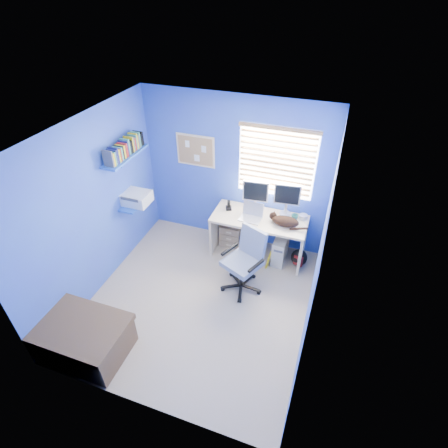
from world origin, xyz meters
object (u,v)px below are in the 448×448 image
(laptop, at_px, (251,213))
(office_chair, at_px, (244,268))
(desk, at_px, (258,236))
(tower_pc, at_px, (280,249))
(cat, at_px, (285,221))

(laptop, bearing_deg, office_chair, -76.20)
(office_chair, bearing_deg, desk, 89.47)
(tower_pc, bearing_deg, cat, -52.26)
(laptop, relative_size, tower_pc, 0.73)
(desk, bearing_deg, laptop, -147.39)
(cat, xyz_separation_m, office_chair, (-0.42, -0.71, -0.45))
(desk, distance_m, laptop, 0.50)
(tower_pc, xyz_separation_m, office_chair, (-0.39, -0.76, 0.14))
(desk, relative_size, tower_pc, 3.29)
(desk, height_order, cat, cat)
(laptop, height_order, tower_pc, laptop)
(desk, distance_m, office_chair, 0.78)
(tower_pc, distance_m, office_chair, 0.86)
(desk, bearing_deg, tower_pc, -3.33)
(tower_pc, bearing_deg, laptop, -171.11)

